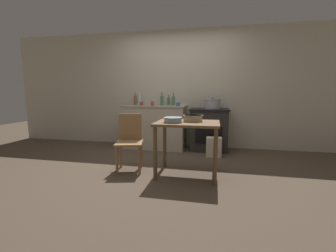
{
  "coord_description": "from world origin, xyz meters",
  "views": [
    {
      "loc": [
        0.82,
        -3.42,
        1.2
      ],
      "look_at": [
        0.0,
        0.5,
        0.6
      ],
      "focal_mm": 24.0,
      "sensor_mm": 36.0,
      "label": 1
    }
  ],
  "objects": [
    {
      "name": "counter_cabinet",
      "position": [
        -0.44,
        1.25,
        0.46
      ],
      "size": [
        1.32,
        0.63,
        0.93
      ],
      "color": "beige",
      "rests_on": "ground_plane"
    },
    {
      "name": "mixing_bowl_large",
      "position": [
        0.51,
        -0.17,
        0.84
      ],
      "size": [
        0.29,
        0.29,
        0.09
      ],
      "color": "tan",
      "rests_on": "work_table"
    },
    {
      "name": "bottle_left",
      "position": [
        -0.97,
        1.47,
        1.03
      ],
      "size": [
        0.06,
        0.06,
        0.27
      ],
      "color": "olive",
      "rests_on": "counter_cabinet"
    },
    {
      "name": "ground_plane",
      "position": [
        0.0,
        0.0,
        0.0
      ],
      "size": [
        14.0,
        14.0,
        0.0
      ],
      "primitive_type": "plane",
      "color": "brown"
    },
    {
      "name": "cup_center_right",
      "position": [
        0.08,
        1.14,
        0.97
      ],
      "size": [
        0.09,
        0.09,
        0.08
      ],
      "primitive_type": "cylinder",
      "color": "#4C6B99",
      "rests_on": "counter_cabinet"
    },
    {
      "name": "wall_back",
      "position": [
        0.0,
        1.58,
        1.27
      ],
      "size": [
        8.0,
        0.07,
        2.55
      ],
      "color": "beige",
      "rests_on": "ground_plane"
    },
    {
      "name": "cup_right",
      "position": [
        -0.57,
        1.09,
        0.98
      ],
      "size": [
        0.07,
        0.07,
        0.1
      ],
      "primitive_type": "cylinder",
      "color": "beige",
      "rests_on": "counter_cabinet"
    },
    {
      "name": "mixing_bowl_small",
      "position": [
        0.25,
        -0.35,
        0.83
      ],
      "size": [
        0.26,
        0.26,
        0.07
      ],
      "color": "#93A8B2",
      "rests_on": "work_table"
    },
    {
      "name": "cup_mid_right",
      "position": [
        -0.71,
        1.14,
        0.97
      ],
      "size": [
        0.08,
        0.08,
        0.08
      ],
      "primitive_type": "cylinder",
      "color": "#B74C42",
      "rests_on": "counter_cabinet"
    },
    {
      "name": "bottle_center",
      "position": [
        -0.84,
        1.41,
        1.04
      ],
      "size": [
        0.08,
        0.08,
        0.3
      ],
      "color": "silver",
      "rests_on": "counter_cabinet"
    },
    {
      "name": "cup_far_right",
      "position": [
        -0.45,
        1.08,
        0.97
      ],
      "size": [
        0.07,
        0.07,
        0.09
      ],
      "primitive_type": "cylinder",
      "color": "#B74C42",
      "rests_on": "counter_cabinet"
    },
    {
      "name": "bottle_mid_left",
      "position": [
        -0.19,
        1.48,
        1.01
      ],
      "size": [
        0.06,
        0.06,
        0.23
      ],
      "color": "#517F5B",
      "rests_on": "counter_cabinet"
    },
    {
      "name": "stove",
      "position": [
        0.71,
        1.28,
        0.44
      ],
      "size": [
        0.79,
        0.57,
        0.87
      ],
      "color": "#2D2B28",
      "rests_on": "ground_plane"
    },
    {
      "name": "flour_sack",
      "position": [
        0.82,
        0.8,
        0.18
      ],
      "size": [
        0.29,
        0.2,
        0.37
      ],
      "primitive_type": "cube",
      "color": "beige",
      "rests_on": "ground_plane"
    },
    {
      "name": "chair",
      "position": [
        -0.46,
        -0.2,
        0.47
      ],
      "size": [
        0.49,
        0.49,
        0.87
      ],
      "rotation": [
        0.0,
        0.0,
        0.24
      ],
      "color": "#997047",
      "rests_on": "ground_plane"
    },
    {
      "name": "bottle_far_left",
      "position": [
        -0.31,
        1.35,
        1.04
      ],
      "size": [
        0.07,
        0.07,
        0.28
      ],
      "color": "#517F5B",
      "rests_on": "counter_cabinet"
    },
    {
      "name": "stock_pot",
      "position": [
        0.77,
        1.28,
        0.97
      ],
      "size": [
        0.33,
        0.33,
        0.23
      ],
      "color": "#A8A8AD",
      "rests_on": "stove"
    },
    {
      "name": "work_table",
      "position": [
        0.44,
        -0.25,
        0.65
      ],
      "size": [
        0.9,
        0.68,
        0.78
      ],
      "color": "brown",
      "rests_on": "ground_plane"
    },
    {
      "name": "bottle_center_left",
      "position": [
        -0.04,
        1.28,
        1.03
      ],
      "size": [
        0.07,
        0.07,
        0.26
      ],
      "color": "#517F5B",
      "rests_on": "counter_cabinet"
    }
  ]
}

